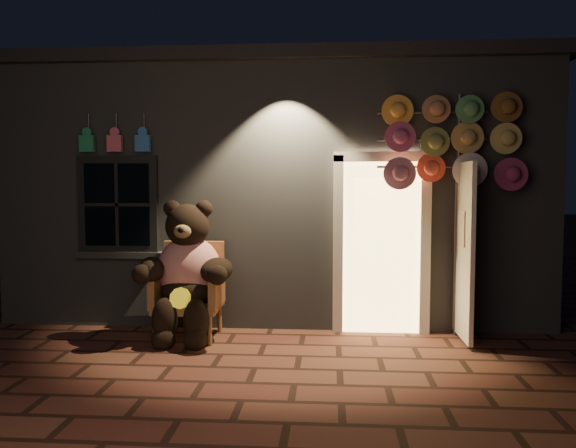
# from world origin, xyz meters

# --- Properties ---
(ground) EXTENTS (60.00, 60.00, 0.00)m
(ground) POSITION_xyz_m (0.00, 0.00, 0.00)
(ground) COLOR brown
(ground) RESTS_ON ground
(shop_building) EXTENTS (7.30, 5.95, 3.51)m
(shop_building) POSITION_xyz_m (0.00, 3.99, 1.74)
(shop_building) COLOR slate
(shop_building) RESTS_ON ground
(wicker_armchair) EXTENTS (0.77, 0.70, 1.11)m
(wicker_armchair) POSITION_xyz_m (-0.92, 1.11, 0.56)
(wicker_armchair) COLOR #A57440
(wicker_armchair) RESTS_ON ground
(teddy_bear) EXTENTS (1.20, 0.92, 1.65)m
(teddy_bear) POSITION_xyz_m (-0.92, 0.96, 0.79)
(teddy_bear) COLOR red
(teddy_bear) RESTS_ON ground
(hat_rack) EXTENTS (1.66, 0.22, 2.87)m
(hat_rack) POSITION_xyz_m (2.13, 1.27, 2.30)
(hat_rack) COLOR #59595E
(hat_rack) RESTS_ON ground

